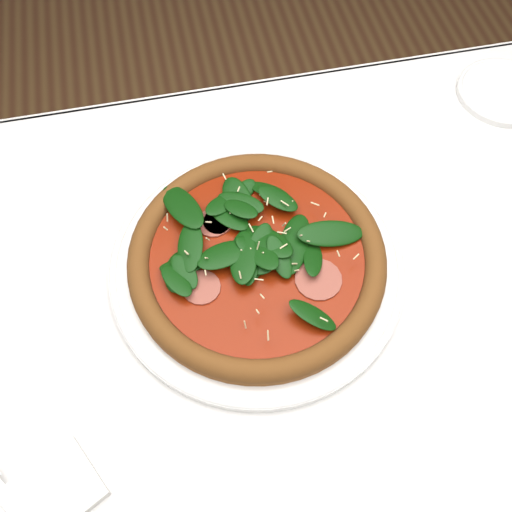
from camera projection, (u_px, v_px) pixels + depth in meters
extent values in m
plane|color=brown|center=(280.00, 435.00, 1.38)|extent=(6.00, 6.00, 0.00)
cube|color=silver|center=(300.00, 310.00, 0.75)|extent=(1.20, 0.80, 0.04)
cylinder|color=#4C371E|center=(482.00, 199.00, 1.29)|extent=(0.06, 0.06, 0.71)
cube|color=silver|center=(241.00, 131.00, 1.02)|extent=(1.20, 0.01, 0.22)
cylinder|color=silver|center=(257.00, 265.00, 0.75)|extent=(0.39, 0.39, 0.01)
torus|color=silver|center=(257.00, 263.00, 0.75)|extent=(0.39, 0.39, 0.01)
cylinder|color=#965224|center=(257.00, 260.00, 0.74)|extent=(0.44, 0.44, 0.01)
torus|color=#AD6328|center=(257.00, 257.00, 0.73)|extent=(0.44, 0.44, 0.03)
cylinder|color=maroon|center=(257.00, 257.00, 0.73)|extent=(0.36, 0.36, 0.00)
cylinder|color=#984C3D|center=(257.00, 255.00, 0.73)|extent=(0.32, 0.32, 0.00)
ellipsoid|color=#0B3C0B|center=(257.00, 251.00, 0.72)|extent=(0.35, 0.35, 0.03)
cylinder|color=beige|center=(257.00, 248.00, 0.71)|extent=(0.32, 0.32, 0.00)
cylinder|color=silver|center=(503.00, 92.00, 0.91)|extent=(0.15, 0.15, 0.01)
torus|color=silver|center=(504.00, 91.00, 0.91)|extent=(0.15, 0.15, 0.01)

